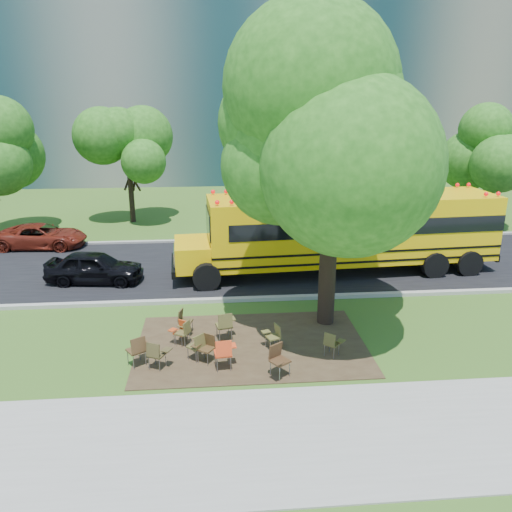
{
  "coord_description": "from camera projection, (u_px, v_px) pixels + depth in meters",
  "views": [
    {
      "loc": [
        -0.04,
        -14.29,
        7.36
      ],
      "look_at": [
        1.44,
        3.01,
        1.76
      ],
      "focal_mm": 35.0,
      "sensor_mm": 36.0,
      "label": 1
    }
  ],
  "objects": [
    {
      "name": "chair_5",
      "position": [
        278.0,
        357.0,
        13.52
      ],
      "size": [
        0.63,
        0.8,
        0.95
      ],
      "rotation": [
        0.0,
        0.0,
        3.75
      ],
      "color": "#422A17",
      "rests_on": "ground"
    },
    {
      "name": "chair_6",
      "position": [
        274.0,
        334.0,
        15.06
      ],
      "size": [
        0.61,
        0.54,
        0.8
      ],
      "rotation": [
        0.0,
        0.0,
        1.91
      ],
      "color": "brown",
      "rests_on": "ground"
    },
    {
      "name": "building_main",
      "position": [
        123.0,
        54.0,
        45.93
      ],
      "size": [
        38.0,
        16.0,
        22.0
      ],
      "primitive_type": "cube",
      "color": "slate",
      "rests_on": "ground"
    },
    {
      "name": "chair_11",
      "position": [
        225.0,
        323.0,
        15.52
      ],
      "size": [
        0.66,
        0.69,
        0.97
      ],
      "rotation": [
        0.0,
        0.0,
        0.22
      ],
      "color": "brown",
      "rests_on": "ground"
    },
    {
      "name": "chair_3",
      "position": [
        206.0,
        345.0,
        14.31
      ],
      "size": [
        0.73,
        0.57,
        0.86
      ],
      "rotation": [
        0.0,
        0.0,
        2.55
      ],
      "color": "#463119",
      "rests_on": "ground"
    },
    {
      "name": "kerb_far",
      "position": [
        216.0,
        240.0,
        26.32
      ],
      "size": [
        80.0,
        0.25,
        0.14
      ],
      "primitive_type": "cube",
      "color": "gray",
      "rests_on": "ground"
    },
    {
      "name": "chair_7",
      "position": [
        332.0,
        342.0,
        14.58
      ],
      "size": [
        0.68,
        0.54,
        0.79
      ],
      "rotation": [
        0.0,
        0.0,
        -0.72
      ],
      "color": "#44411D",
      "rests_on": "ground"
    },
    {
      "name": "chair_4",
      "position": [
        224.0,
        351.0,
        13.83
      ],
      "size": [
        0.64,
        0.63,
        0.97
      ],
      "rotation": [
        0.0,
        0.0,
        0.1
      ],
      "color": "red",
      "rests_on": "ground"
    },
    {
      "name": "main_tree",
      "position": [
        334.0,
        141.0,
        15.12
      ],
      "size": [
        7.2,
        7.2,
        9.65
      ],
      "color": "black",
      "rests_on": "ground"
    },
    {
      "name": "chair_8",
      "position": [
        184.0,
        330.0,
        15.28
      ],
      "size": [
        0.53,
        0.67,
        0.81
      ],
      "rotation": [
        0.0,
        0.0,
        1.1
      ],
      "color": "brown",
      "rests_on": "ground"
    },
    {
      "name": "bg_tree_3",
      "position": [
        355.0,
        139.0,
        28.2
      ],
      "size": [
        5.6,
        5.6,
        7.84
      ],
      "color": "black",
      "rests_on": "ground"
    },
    {
      "name": "chair_1",
      "position": [
        157.0,
        353.0,
        13.88
      ],
      "size": [
        0.71,
        0.56,
        0.87
      ],
      "rotation": [
        0.0,
        0.0,
        -0.44
      ],
      "color": "#41381C",
      "rests_on": "ground"
    },
    {
      "name": "bg_tree_2",
      "position": [
        128.0,
        152.0,
        29.29
      ],
      "size": [
        4.8,
        4.8,
        6.62
      ],
      "color": "black",
      "rests_on": "ground"
    },
    {
      "name": "ground",
      "position": [
        219.0,
        339.0,
        15.82
      ],
      "size": [
        160.0,
        160.0,
        0.0
      ],
      "primitive_type": "plane",
      "color": "#375A1C",
      "rests_on": "ground"
    },
    {
      "name": "bg_car_red",
      "position": [
        41.0,
        236.0,
        25.09
      ],
      "size": [
        4.52,
        2.32,
        1.22
      ],
      "primitive_type": "imported",
      "rotation": [
        0.0,
        0.0,
        1.5
      ],
      "color": "#5B190F",
      "rests_on": "ground"
    },
    {
      "name": "chair_0",
      "position": [
        138.0,
        348.0,
        14.05
      ],
      "size": [
        0.63,
        0.79,
        0.95
      ],
      "rotation": [
        0.0,
        0.0,
        0.58
      ],
      "color": "#4A311A",
      "rests_on": "ground"
    },
    {
      "name": "bg_tree_4",
      "position": [
        498.0,
        152.0,
        28.12
      ],
      "size": [
        5.0,
        5.0,
        6.85
      ],
      "color": "black",
      "rests_on": "ground"
    },
    {
      "name": "chair_9",
      "position": [
        181.0,
        330.0,
        15.37
      ],
      "size": [
        0.65,
        0.52,
        0.77
      ],
      "rotation": [
        0.0,
        0.0,
        2.53
      ],
      "color": "#BB3C14",
      "rests_on": "ground"
    },
    {
      "name": "sidewalk",
      "position": [
        222.0,
        442.0,
        11.07
      ],
      "size": [
        60.0,
        4.0,
        0.04
      ],
      "primitive_type": "cube",
      "color": "gray",
      "rests_on": "ground"
    },
    {
      "name": "asphalt_road",
      "position": [
        217.0,
        267.0,
        22.45
      ],
      "size": [
        80.0,
        8.0,
        0.04
      ],
      "primitive_type": "cube",
      "color": "black",
      "rests_on": "ground"
    },
    {
      "name": "chair_10",
      "position": [
        184.0,
        319.0,
        16.01
      ],
      "size": [
        0.5,
        0.64,
        0.83
      ],
      "rotation": [
        0.0,
        0.0,
        -1.85
      ],
      "color": "#41361C",
      "rests_on": "ground"
    },
    {
      "name": "dirt_patch",
      "position": [
        251.0,
        345.0,
        15.42
      ],
      "size": [
        7.0,
        4.5,
        0.03
      ],
      "primitive_type": "cube",
      "color": "#382819",
      "rests_on": "ground"
    },
    {
      "name": "black_car",
      "position": [
        95.0,
        267.0,
        20.4
      ],
      "size": [
        4.05,
        2.01,
        1.33
      ],
      "primitive_type": "imported",
      "rotation": [
        0.0,
        0.0,
        1.45
      ],
      "color": "black",
      "rests_on": "ground"
    },
    {
      "name": "building_right",
      "position": [
        450.0,
        42.0,
        49.97
      ],
      "size": [
        30.0,
        16.0,
        25.0
      ],
      "primitive_type": "cube",
      "color": "slate",
      "rests_on": "ground"
    },
    {
      "name": "school_bus",
      "position": [
        349.0,
        228.0,
        21.35
      ],
      "size": [
        13.84,
        3.93,
        3.34
      ],
      "rotation": [
        0.0,
        0.0,
        0.07
      ],
      "color": "#E3AE07",
      "rests_on": "ground"
    },
    {
      "name": "chair_2",
      "position": [
        198.0,
        344.0,
        14.4
      ],
      "size": [
        0.58,
        0.73,
        0.85
      ],
      "rotation": [
        0.0,
        0.0,
        0.81
      ],
      "color": "brown",
      "rests_on": "ground"
    },
    {
      "name": "kerb_near",
      "position": [
        218.0,
        300.0,
        18.64
      ],
      "size": [
        80.0,
        0.25,
        0.14
      ],
      "primitive_type": "cube",
      "color": "gray",
      "rests_on": "ground"
    }
  ]
}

